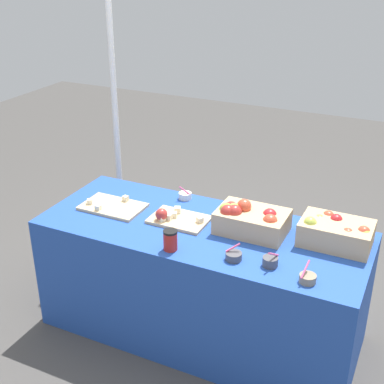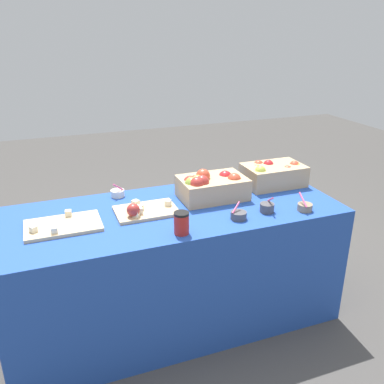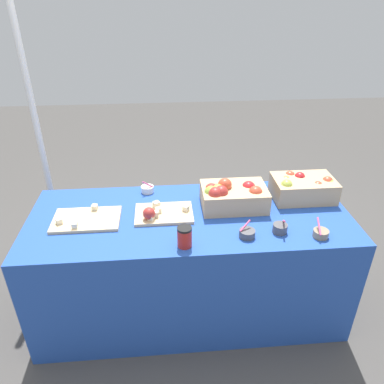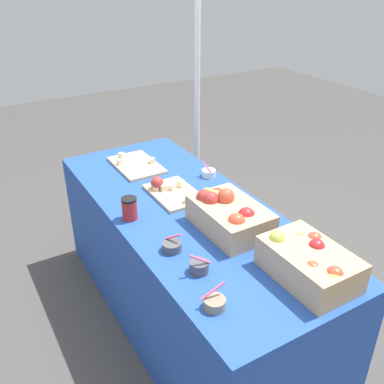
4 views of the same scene
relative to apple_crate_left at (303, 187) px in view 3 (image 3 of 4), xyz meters
name	(u,v)px [view 3 (image 3 of 4)]	position (x,y,z in m)	size (l,w,h in m)	color
ground_plane	(190,305)	(-0.73, -0.14, -0.81)	(10.00, 10.00, 0.00)	#474442
table	(190,263)	(-0.73, -0.14, -0.44)	(1.90, 0.76, 0.74)	#234CAD
apple_crate_left	(303,187)	(0.00, 0.00, 0.00)	(0.38, 0.25, 0.16)	tan
apple_crate_middle	(231,195)	(-0.47, -0.07, 0.01)	(0.39, 0.26, 0.18)	tan
cutting_board_front	(86,219)	(-1.33, -0.16, -0.06)	(0.38, 0.24, 0.05)	#D1B284
cutting_board_back	(161,213)	(-0.90, -0.14, -0.05)	(0.34, 0.23, 0.09)	#D1B284
sample_bowl_near	(147,189)	(-0.99, 0.16, -0.05)	(0.08, 0.08, 0.09)	silver
sample_bowl_mid	(247,233)	(-0.44, -0.38, -0.05)	(0.09, 0.09, 0.09)	#4C4C51
sample_bowl_far	(321,233)	(-0.05, -0.42, -0.05)	(0.08, 0.10, 0.10)	gray
sample_bowl_extra	(280,228)	(-0.25, -0.36, -0.05)	(0.08, 0.09, 0.10)	#4C4C51
coffee_cup	(185,237)	(-0.78, -0.44, -0.02)	(0.08, 0.08, 0.11)	red
tent_pole	(40,142)	(-1.73, 0.52, 0.16)	(0.04, 0.04, 1.95)	white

